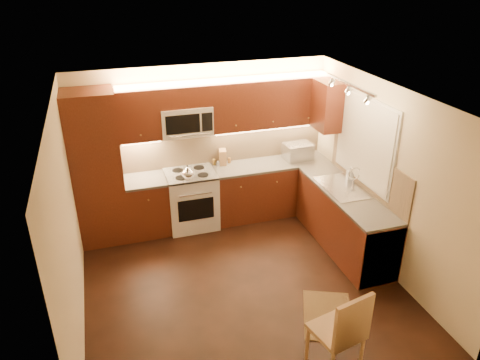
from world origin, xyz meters
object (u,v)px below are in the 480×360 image
object	(u,v)px
sink	(343,183)
toaster_oven	(298,151)
knife_block	(223,157)
kettle	(188,172)
dining_chair	(336,329)
microwave	(186,120)
soap_bottle	(350,173)
stove	(192,199)

from	to	relation	value
sink	toaster_oven	size ratio (longest dim) A/B	1.94
toaster_oven	knife_block	world-z (taller)	toaster_oven
kettle	dining_chair	size ratio (longest dim) A/B	0.21
microwave	soap_bottle	size ratio (longest dim) A/B	3.71
soap_bottle	knife_block	bearing A→B (deg)	157.70
soap_bottle	dining_chair	bearing A→B (deg)	-109.49
kettle	knife_block	xyz separation A→B (m)	(0.65, 0.42, -0.01)
stove	microwave	size ratio (longest dim) A/B	1.21
microwave	dining_chair	distance (m)	3.70
microwave	knife_block	distance (m)	0.91
kettle	toaster_oven	xyz separation A→B (m)	(1.89, 0.25, 0.00)
stove	kettle	world-z (taller)	kettle
sink	toaster_oven	world-z (taller)	toaster_oven
microwave	soap_bottle	bearing A→B (deg)	-25.00
soap_bottle	toaster_oven	bearing A→B (deg)	125.81
stove	knife_block	distance (m)	0.84
sink	knife_block	bearing A→B (deg)	136.55
kettle	soap_bottle	xyz separation A→B (m)	(2.31, -0.71, -0.03)
stove	kettle	bearing A→B (deg)	-110.71
microwave	kettle	size ratio (longest dim) A/B	3.51
toaster_oven	soap_bottle	distance (m)	1.05
sink	dining_chair	world-z (taller)	sink
microwave	knife_block	world-z (taller)	microwave
microwave	kettle	world-z (taller)	microwave
knife_block	soap_bottle	size ratio (longest dim) A/B	1.19
stove	kettle	size ratio (longest dim) A/B	4.25
stove	knife_block	size ratio (longest dim) A/B	3.77
sink	kettle	world-z (taller)	kettle
knife_block	sink	bearing A→B (deg)	-33.15
kettle	soap_bottle	world-z (taller)	kettle
microwave	sink	xyz separation A→B (m)	(2.00, -1.26, -0.74)
stove	microwave	distance (m)	1.27
microwave	soap_bottle	xyz separation A→B (m)	(2.24, -1.04, -0.72)
kettle	toaster_oven	world-z (taller)	toaster_oven
kettle	soap_bottle	size ratio (longest dim) A/B	1.06
sink	kettle	size ratio (longest dim) A/B	3.98
stove	sink	bearing A→B (deg)	-29.36
microwave	sink	bearing A→B (deg)	-32.21
toaster_oven	soap_bottle	bearing A→B (deg)	-69.98
soap_bottle	dining_chair	size ratio (longest dim) A/B	0.20
kettle	toaster_oven	size ratio (longest dim) A/B	0.49
microwave	toaster_oven	xyz separation A→B (m)	(1.81, -0.08, -0.69)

